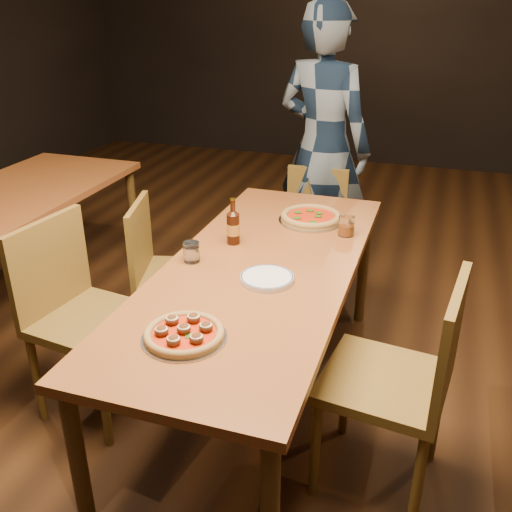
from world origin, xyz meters
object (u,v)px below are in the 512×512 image
(chair_main_sw, at_px, (178,274))
(chair_main_e, at_px, (384,380))
(table_main, at_px, (260,280))
(beer_bottle, at_px, (233,228))
(chair_main_nw, at_px, (92,319))
(plate_stack, at_px, (267,278))
(pizza_margherita, at_px, (311,217))
(water_glass, at_px, (191,252))
(chair_end, at_px, (310,234))
(diner, at_px, (323,148))
(amber_glass, at_px, (346,226))
(pizza_meatball, at_px, (184,333))

(chair_main_sw, bearing_deg, chair_main_e, -134.22)
(table_main, distance_m, beer_bottle, 0.31)
(chair_main_nw, relative_size, plate_stack, 4.43)
(table_main, relative_size, chair_main_e, 2.04)
(plate_stack, bearing_deg, pizza_margherita, 88.59)
(chair_main_e, bearing_deg, water_glass, -97.82)
(table_main, height_order, chair_end, chair_end)
(plate_stack, bearing_deg, chair_main_e, -17.39)
(table_main, bearing_deg, chair_end, 92.03)
(chair_end, bearing_deg, chair_main_sw, -124.60)
(table_main, relative_size, beer_bottle, 9.13)
(chair_end, distance_m, plate_stack, 1.34)
(water_glass, bearing_deg, diner, 80.76)
(chair_main_nw, bearing_deg, beer_bottle, -41.69)
(amber_glass, bearing_deg, chair_end, 115.38)
(chair_main_e, xyz_separation_m, diner, (-0.65, 1.78, 0.42))
(diner, bearing_deg, water_glass, 99.39)
(pizza_meatball, xyz_separation_m, plate_stack, (0.14, 0.50, -0.01))
(diner, bearing_deg, table_main, 110.51)
(table_main, relative_size, chair_end, 2.36)
(chair_main_sw, xyz_separation_m, plate_stack, (0.65, -0.48, 0.32))
(table_main, height_order, plate_stack, plate_stack)
(chair_main_sw, distance_m, beer_bottle, 0.57)
(pizza_meatball, relative_size, diner, 0.16)
(table_main, bearing_deg, amber_glass, 57.25)
(water_glass, bearing_deg, pizza_meatball, -68.27)
(plate_stack, distance_m, beer_bottle, 0.42)
(chair_main_sw, bearing_deg, diner, -40.65)
(pizza_meatball, height_order, pizza_margherita, pizza_meatball)
(pizza_meatball, bearing_deg, chair_end, 89.04)
(beer_bottle, relative_size, water_glass, 2.43)
(chair_main_e, distance_m, beer_bottle, 0.98)
(chair_main_e, height_order, beer_bottle, chair_main_e)
(chair_main_e, distance_m, plate_stack, 0.61)
(chair_main_e, distance_m, pizza_margherita, 1.05)
(chair_main_nw, height_order, pizza_meatball, chair_main_nw)
(amber_glass, bearing_deg, chair_main_nw, -144.71)
(table_main, height_order, pizza_meatball, pizza_meatball)
(chair_main_nw, distance_m, beer_bottle, 0.77)
(chair_main_sw, height_order, amber_glass, chair_main_sw)
(chair_end, relative_size, diner, 0.47)
(chair_main_nw, height_order, plate_stack, chair_main_nw)
(chair_end, xyz_separation_m, diner, (-0.01, 0.32, 0.48))
(chair_main_sw, relative_size, water_glass, 9.84)
(amber_glass, relative_size, diner, 0.05)
(beer_bottle, bearing_deg, chair_main_e, -31.33)
(chair_main_e, bearing_deg, chair_main_sw, -111.63)
(chair_main_sw, bearing_deg, pizza_meatball, -168.04)
(chair_end, bearing_deg, plate_stack, -86.04)
(table_main, height_order, beer_bottle, beer_bottle)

